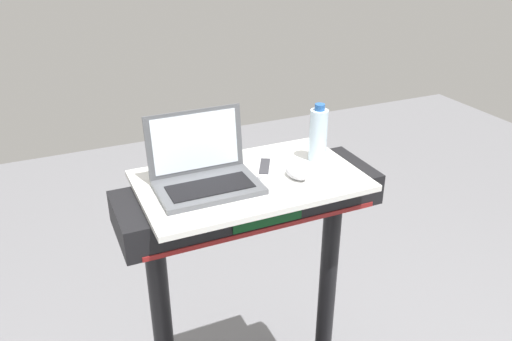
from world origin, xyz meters
TOP-DOWN VIEW (x-y plane):
  - desk_board at (0.00, 0.70)m, footprint 0.74×0.45m
  - laptop at (-0.15, 0.71)m, footprint 0.33×0.24m
  - computer_mouse at (0.14, 0.64)m, footprint 0.07×0.10m
  - water_bottle at (0.28, 0.74)m, footprint 0.06×0.06m
  - tv_remote at (0.06, 0.72)m, footprint 0.12×0.16m

SIDE VIEW (x-z plane):
  - desk_board at x=0.00m, z-range 1.17..1.19m
  - tv_remote at x=0.06m, z-range 1.19..1.21m
  - computer_mouse at x=0.14m, z-range 1.19..1.22m
  - laptop at x=-0.15m, z-range 1.12..1.35m
  - water_bottle at x=0.28m, z-range 1.18..1.39m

